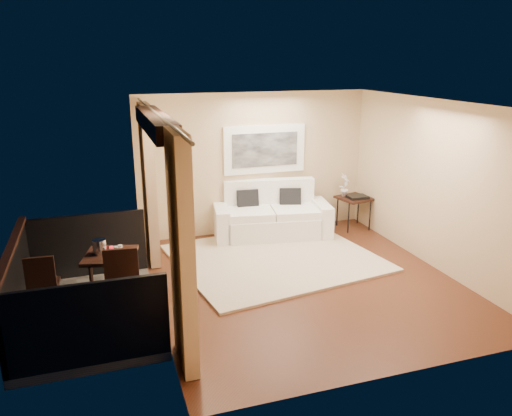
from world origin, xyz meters
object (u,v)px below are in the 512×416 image
orchid (345,185)px  bistro_table (110,260)px  balcony_chair_far (42,281)px  sofa (271,217)px  balcony_chair_near (122,282)px  side_table (354,200)px  ice_bucket (99,247)px

orchid → bistro_table: orchid is taller
bistro_table → balcony_chair_far: 0.90m
sofa → orchid: size_ratio=4.84×
balcony_chair_near → sofa: bearing=46.5°
bistro_table → balcony_chair_near: balcony_chair_near is taller
orchid → side_table: bearing=-38.2°
bistro_table → balcony_chair_near: size_ratio=0.80×
sofa → bistro_table: bearing=-137.0°
balcony_chair_near → ice_bucket: 0.70m
side_table → ice_bucket: 5.23m
side_table → balcony_chair_far: (-5.64, -1.91, -0.09)m
sofa → balcony_chair_far: (-3.91, -2.00, 0.13)m
bistro_table → balcony_chair_near: bearing=-78.3°
orchid → balcony_chair_near: (-4.48, -2.58, -0.30)m
bistro_table → balcony_chair_near: (0.11, -0.53, -0.11)m
orchid → balcony_chair_near: bearing=-150.0°
sofa → side_table: 1.74m
ice_bucket → orchid: bearing=22.9°
sofa → balcony_chair_far: 4.40m
sofa → balcony_chair_near: 3.89m
balcony_chair_far → side_table: bearing=-158.0°
balcony_chair_far → balcony_chair_near: size_ratio=0.87×
bistro_table → ice_bucket: 0.23m
balcony_chair_far → sofa: bearing=-149.5°
orchid → balcony_chair_far: orchid is taller
orchid → balcony_chair_far: (-5.47, -2.03, -0.39)m
balcony_chair_near → ice_bucket: size_ratio=5.01×
side_table → bistro_table: (-4.76, -1.92, 0.11)m
side_table → balcony_chair_near: (-4.64, -2.46, -0.01)m
orchid → ice_bucket: size_ratio=2.38×
balcony_chair_near → ice_bucket: balcony_chair_near is taller
balcony_chair_far → ice_bucket: ice_bucket is taller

